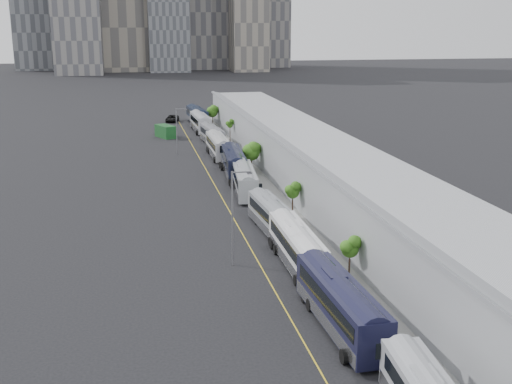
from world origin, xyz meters
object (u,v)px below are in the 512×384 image
object	(u,v)px
bus_5	(234,164)
bus_3	(272,219)
bus_7	(212,137)
suv	(172,118)
bus_1	(340,308)
shipping_container	(166,131)
bus_9	(197,117)
bus_8	(200,124)
bus_2	(297,249)
bus_6	(218,148)
bus_4	(245,183)
street_lamp_far	(178,128)
street_lamp_near	(234,212)

from	to	relation	value
bus_5	bus_3	bearing A→B (deg)	-86.62
bus_7	suv	xyz separation A→B (m)	(-5.57, 32.20, -0.73)
bus_1	shipping_container	size ratio (longest dim) A/B	2.66
bus_5	bus_9	distance (m)	54.52
bus_7	shipping_container	xyz separation A→B (m)	(-8.54, 9.86, -0.26)
bus_5	bus_8	size ratio (longest dim) A/B	1.01
bus_2	bus_6	size ratio (longest dim) A/B	1.00
bus_2	bus_7	distance (m)	67.02
bus_4	bus_6	xyz separation A→B (m)	(0.02, 26.40, 0.04)
bus_1	bus_4	distance (m)	41.84
bus_4	street_lamp_far	distance (m)	31.04
bus_2	bus_6	distance (m)	54.42
bus_1	bus_3	distance (m)	24.50
bus_6	street_lamp_far	distance (m)	8.39
shipping_container	bus_6	bearing A→B (deg)	-94.19
bus_2	bus_3	xyz separation A→B (m)	(-0.03, 10.69, -0.10)
bus_8	bus_4	bearing A→B (deg)	-91.93
bus_6	bus_8	xyz separation A→B (m)	(0.09, 28.87, 0.05)
bus_4	suv	xyz separation A→B (m)	(-4.97, 71.20, -0.81)
bus_7	street_lamp_far	distance (m)	12.02
street_lamp_near	shipping_container	world-z (taller)	street_lamp_near
bus_2	bus_5	size ratio (longest dim) A/B	0.95
bus_1	street_lamp_far	distance (m)	72.33
bus_3	suv	world-z (taller)	bus_3
bus_3	street_lamp_near	size ratio (longest dim) A/B	1.35
street_lamp_near	suv	distance (m)	97.98
bus_6	bus_7	bearing A→B (deg)	87.11
bus_3	bus_4	distance (m)	17.33
bus_9	shipping_container	world-z (taller)	bus_9
bus_6	bus_9	distance (m)	39.99
bus_9	street_lamp_near	bearing A→B (deg)	-98.51
bus_5	street_lamp_far	distance (m)	19.87
bus_9	suv	size ratio (longest dim) A/B	2.39
bus_2	street_lamp_far	distance (m)	58.63
bus_7	street_lamp_far	xyz separation A→B (m)	(-7.38, -8.88, 3.33)
bus_7	bus_9	size ratio (longest dim) A/B	0.90
bus_6	bus_7	size ratio (longest dim) A/B	1.07
bus_1	bus_7	xyz separation A→B (m)	(0.72, 80.83, -0.19)
bus_5	shipping_container	size ratio (longest dim) A/B	2.66
shipping_container	suv	distance (m)	22.55
bus_5	bus_7	xyz separation A→B (m)	(0.17, 27.13, -0.18)
street_lamp_near	suv	world-z (taller)	street_lamp_near
bus_3	bus_7	bearing A→B (deg)	85.88
bus_6	bus_9	world-z (taller)	bus_9
bus_4	street_lamp_far	bearing A→B (deg)	108.29
bus_2	street_lamp_near	size ratio (longest dim) A/B	1.43
bus_7	street_lamp_far	bearing A→B (deg)	-134.21
bus_2	bus_8	distance (m)	83.29
bus_2	bus_5	xyz separation A→B (m)	(0.33, 39.89, 0.06)
bus_6	shipping_container	world-z (taller)	bus_6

